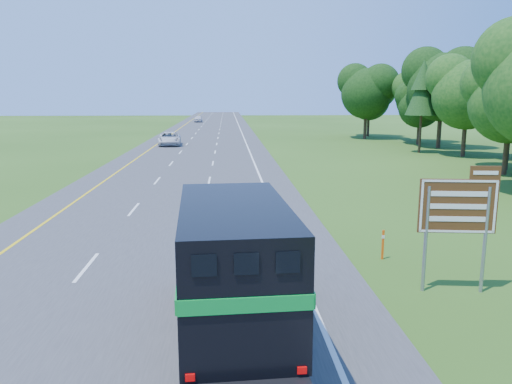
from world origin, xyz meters
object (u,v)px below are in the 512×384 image
Objects in this scene: horse_truck at (233,263)px; far_car at (198,119)px; exit_sign at (459,211)px; white_suv at (170,139)px.

horse_truck is 1.83× the size of far_car.
horse_truck is 103.09m from far_car.
horse_truck is 7.22m from exit_sign.
white_suv is 1.31× the size of far_car.
exit_sign is (13.29, -100.45, 1.75)m from far_car.
white_suv reaches higher than far_car.
horse_truck is 1.39× the size of white_suv.
far_car is (0.48, 53.88, -0.05)m from white_suv.
white_suv is at bearing 94.69° from horse_truck.
horse_truck reaches higher than far_car.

